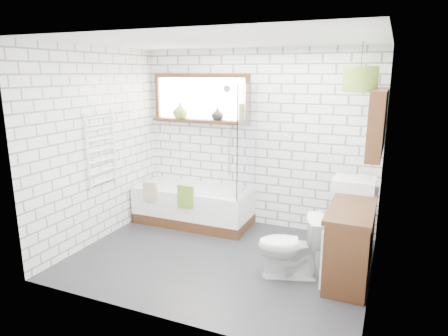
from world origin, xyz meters
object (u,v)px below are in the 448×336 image
at_px(vanity, 352,237).
at_px(toilet, 290,246).
at_px(pendant, 360,79).
at_px(bathtub, 194,205).
at_px(basin, 354,184).

distance_m(vanity, toilet, 0.71).
height_order(vanity, pendant, pendant).
height_order(vanity, toilet, vanity).
height_order(bathtub, pendant, pendant).
bearing_deg(pendant, vanity, -79.69).
distance_m(bathtub, pendant, 2.88).
bearing_deg(pendant, bathtub, 174.61).
height_order(basin, pendant, pendant).
xyz_separation_m(bathtub, pendant, (2.21, -0.21, 1.83)).
height_order(bathtub, basin, basin).
bearing_deg(basin, vanity, -83.16).
distance_m(bathtub, basin, 2.31).
bearing_deg(pendant, basin, 77.62).
bearing_deg(vanity, pendant, 100.31).
bearing_deg(basin, toilet, -121.13).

